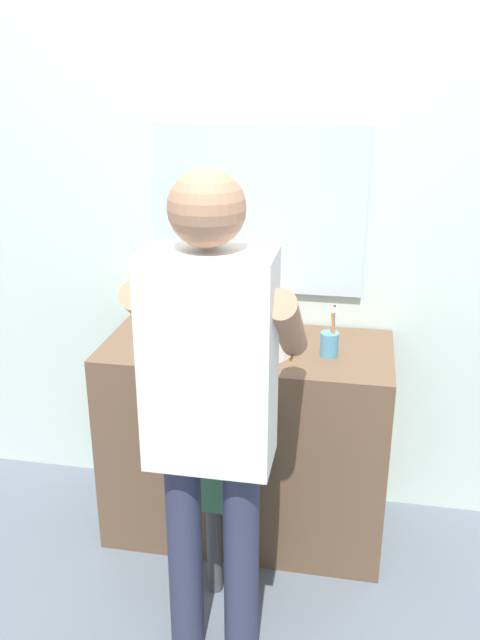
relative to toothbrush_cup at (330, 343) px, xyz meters
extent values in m
plane|color=slate|center=(-0.33, -0.26, -0.92)|extent=(14.00, 14.00, 0.00)
cube|color=silver|center=(-0.33, 0.36, 0.43)|extent=(4.40, 0.08, 2.70)
cube|color=silver|center=(-0.33, 0.31, 0.43)|extent=(0.87, 0.02, 0.69)
cube|color=brown|center=(-0.33, 0.04, -0.49)|extent=(1.15, 0.54, 0.86)
cylinder|color=white|center=(-0.33, 0.02, 0.00)|extent=(0.39, 0.39, 0.11)
cylinder|color=silver|center=(-0.33, 0.02, 0.01)|extent=(0.32, 0.32, 0.09)
cylinder|color=#B7BABF|center=(-0.33, 0.27, 0.04)|extent=(0.03, 0.03, 0.18)
cylinder|color=#B7BABF|center=(-0.33, 0.21, 0.12)|extent=(0.02, 0.12, 0.02)
cylinder|color=#B7BABF|center=(-0.40, 0.27, -0.03)|extent=(0.04, 0.04, 0.05)
cylinder|color=#B7BABF|center=(-0.26, 0.27, -0.03)|extent=(0.04, 0.04, 0.05)
cylinder|color=#4C8EB2|center=(0.00, 0.00, -0.01)|extent=(0.07, 0.07, 0.09)
cylinder|color=orange|center=(0.01, -0.01, 0.05)|extent=(0.02, 0.03, 0.17)
cube|color=white|center=(0.01, -0.01, 0.14)|extent=(0.01, 0.02, 0.02)
cylinder|color=blue|center=(0.01, -0.01, 0.05)|extent=(0.02, 0.02, 0.17)
cube|color=white|center=(0.01, -0.01, 0.14)|extent=(0.01, 0.02, 0.02)
cylinder|color=#47474C|center=(-0.38, -0.37, -0.72)|extent=(0.06, 0.06, 0.39)
cylinder|color=#47474C|center=(-0.28, -0.37, -0.72)|extent=(0.06, 0.06, 0.39)
cube|color=#427F56|center=(-0.33, -0.37, -0.35)|extent=(0.20, 0.11, 0.34)
sphere|color=beige|center=(-0.33, -0.37, -0.12)|extent=(0.11, 0.11, 0.11)
cylinder|color=beige|center=(-0.44, -0.28, -0.32)|extent=(0.05, 0.24, 0.19)
cylinder|color=beige|center=(-0.22, -0.28, -0.32)|extent=(0.05, 0.24, 0.19)
cylinder|color=#2D334C|center=(-0.42, -0.64, -0.53)|extent=(0.12, 0.12, 0.77)
cylinder|color=#2D334C|center=(-0.23, -0.64, -0.53)|extent=(0.12, 0.12, 0.77)
cube|color=white|center=(-0.32, -0.64, 0.18)|extent=(0.38, 0.22, 0.67)
sphere|color=#A87A5B|center=(-0.32, -0.64, 0.63)|extent=(0.22, 0.22, 0.22)
cylinder|color=#A87A5B|center=(-0.53, -0.46, 0.24)|extent=(0.09, 0.46, 0.36)
cylinder|color=#A87A5B|center=(-0.11, -0.46, 0.24)|extent=(0.09, 0.46, 0.36)
cylinder|color=orange|center=(-0.11, -0.29, 0.07)|extent=(0.01, 0.14, 0.03)
cube|color=white|center=(-0.11, -0.21, 0.08)|extent=(0.01, 0.02, 0.02)
camera|label=1|loc=(0.10, -2.38, 1.00)|focal=37.52mm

